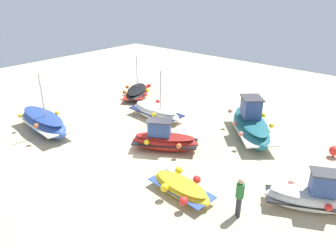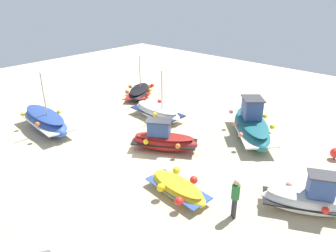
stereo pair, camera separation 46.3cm
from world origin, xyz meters
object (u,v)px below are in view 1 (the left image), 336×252
(mooring_buoy_0, at_px, (334,151))
(person_walking, at_px, (240,195))
(fishing_boat_5, at_px, (44,122))
(fishing_boat_1, at_px, (251,125))
(fishing_boat_3, at_px, (156,112))
(fishing_boat_6, at_px, (164,140))
(fishing_boat_4, at_px, (310,197))
(fishing_boat_2, at_px, (137,92))
(fishing_boat_0, at_px, (181,188))

(mooring_buoy_0, bearing_deg, person_walking, 78.49)
(fishing_boat_5, bearing_deg, fishing_boat_1, -136.95)
(fishing_boat_3, distance_m, fishing_boat_6, 4.51)
(fishing_boat_3, relative_size, person_walking, 2.35)
(fishing_boat_1, height_order, fishing_boat_4, fishing_boat_1)
(fishing_boat_1, distance_m, fishing_boat_3, 6.36)
(mooring_buoy_0, bearing_deg, fishing_boat_2, -0.00)
(fishing_boat_3, relative_size, fishing_boat_6, 1.09)
(fishing_boat_4, distance_m, fishing_boat_5, 15.21)
(fishing_boat_0, bearing_deg, mooring_buoy_0, -111.99)
(fishing_boat_5, bearing_deg, fishing_boat_4, -162.85)
(fishing_boat_0, relative_size, fishing_boat_4, 0.91)
(person_walking, height_order, mooring_buoy_0, person_walking)
(fishing_boat_1, relative_size, person_walking, 2.90)
(fishing_boat_2, xyz_separation_m, fishing_boat_5, (-0.41, 8.28, 0.25))
(fishing_boat_2, relative_size, fishing_boat_4, 1.12)
(fishing_boat_3, xyz_separation_m, fishing_boat_5, (3.75, 6.04, 0.17))
(fishing_boat_1, relative_size, fishing_boat_5, 0.99)
(fishing_boat_2, height_order, fishing_boat_6, fishing_boat_2)
(fishing_boat_4, bearing_deg, fishing_boat_2, 134.24)
(mooring_buoy_0, bearing_deg, fishing_boat_6, 35.51)
(fishing_boat_0, height_order, fishing_boat_4, fishing_boat_4)
(fishing_boat_3, distance_m, person_walking, 10.56)
(fishing_boat_3, bearing_deg, fishing_boat_0, 142.70)
(fishing_boat_1, distance_m, mooring_buoy_0, 4.60)
(fishing_boat_2, relative_size, person_walking, 2.30)
(fishing_boat_2, height_order, mooring_buoy_0, fishing_boat_2)
(fishing_boat_1, height_order, person_walking, fishing_boat_1)
(fishing_boat_1, distance_m, person_walking, 7.45)
(fishing_boat_0, relative_size, mooring_buoy_0, 5.11)
(fishing_boat_2, bearing_deg, mooring_buoy_0, 54.87)
(fishing_boat_4, height_order, fishing_boat_5, fishing_boat_5)
(fishing_boat_0, distance_m, fishing_boat_5, 10.38)
(fishing_boat_0, height_order, fishing_boat_2, fishing_boat_2)
(fishing_boat_0, height_order, fishing_boat_1, fishing_boat_1)
(fishing_boat_6, height_order, mooring_buoy_0, fishing_boat_6)
(fishing_boat_2, relative_size, mooring_buoy_0, 6.32)
(fishing_boat_0, distance_m, fishing_boat_3, 8.66)
(fishing_boat_2, bearing_deg, fishing_boat_6, 20.15)
(person_walking, bearing_deg, mooring_buoy_0, 27.03)
(fishing_boat_4, bearing_deg, fishing_boat_5, 164.69)
(fishing_boat_2, distance_m, mooring_buoy_0, 14.85)
(fishing_boat_2, bearing_deg, fishing_boat_4, 36.19)
(fishing_boat_1, height_order, fishing_boat_2, fishing_boat_2)
(fishing_boat_3, xyz_separation_m, fishing_boat_4, (-11.14, 2.94, 0.11))
(fishing_boat_5, distance_m, mooring_buoy_0, 16.65)
(person_walking, bearing_deg, fishing_boat_1, 62.49)
(fishing_boat_0, bearing_deg, person_walking, -165.93)
(fishing_boat_0, relative_size, person_walking, 1.86)
(fishing_boat_2, bearing_deg, person_walking, 25.72)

